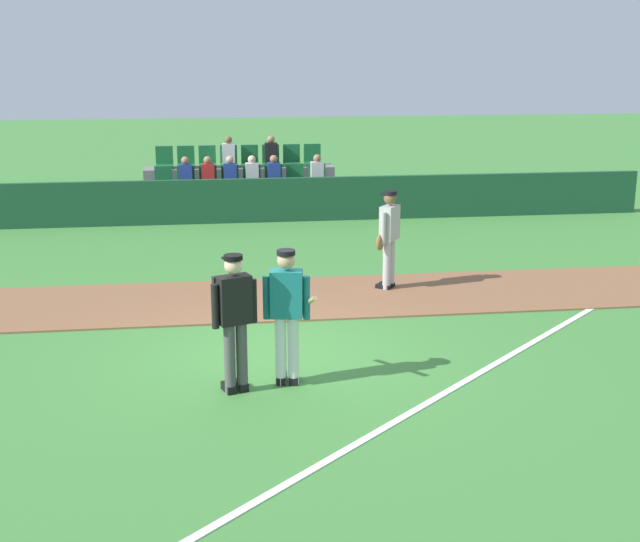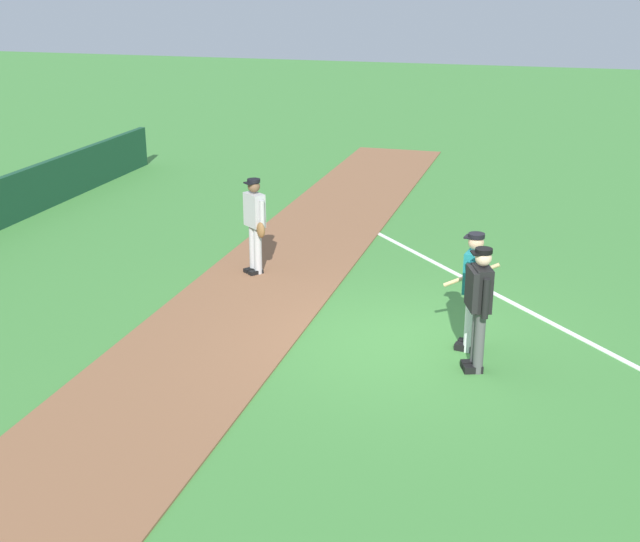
# 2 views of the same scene
# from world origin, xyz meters

# --- Properties ---
(ground_plane) EXTENTS (80.00, 80.00, 0.00)m
(ground_plane) POSITION_xyz_m (0.00, 0.00, 0.00)
(ground_plane) COLOR #42843A
(infield_dirt_path) EXTENTS (28.00, 2.51, 0.03)m
(infield_dirt_path) POSITION_xyz_m (0.00, 2.86, 0.01)
(infield_dirt_path) COLOR brown
(infield_dirt_path) RESTS_ON ground
(foul_line_chalk) EXTENTS (8.86, 8.24, 0.01)m
(foul_line_chalk) POSITION_xyz_m (3.00, -0.50, 0.01)
(foul_line_chalk) COLOR white
(foul_line_chalk) RESTS_ON ground
(batter_teal_jersey) EXTENTS (0.64, 0.80, 1.76)m
(batter_teal_jersey) POSITION_xyz_m (0.07, -0.88, 0.97)
(batter_teal_jersey) COLOR white
(batter_teal_jersey) RESTS_ON ground
(umpire_home_plate) EXTENTS (0.56, 0.41, 1.76)m
(umpire_home_plate) POSITION_xyz_m (-0.59, -1.03, 1.00)
(umpire_home_plate) COLOR #4C4C4C
(umpire_home_plate) RESTS_ON ground
(runner_grey_jersey) EXTENTS (0.52, 0.55, 1.76)m
(runner_grey_jersey) POSITION_xyz_m (2.24, 3.22, 0.96)
(runner_grey_jersey) COLOR #B2B2B2
(runner_grey_jersey) RESTS_ON ground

